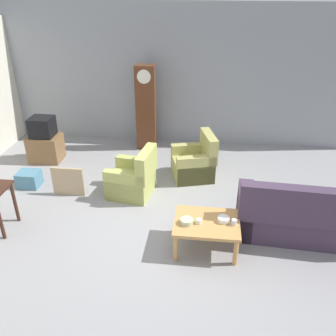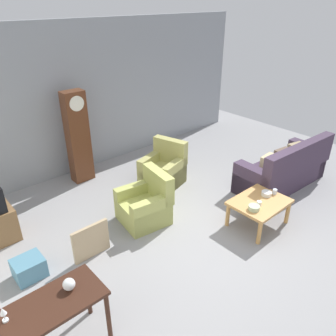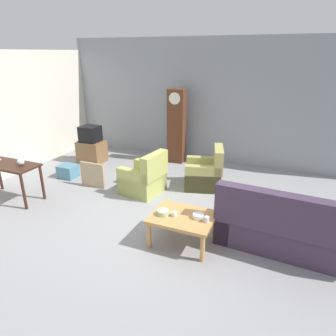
{
  "view_description": "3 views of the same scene",
  "coord_description": "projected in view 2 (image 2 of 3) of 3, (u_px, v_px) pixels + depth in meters",
  "views": [
    {
      "loc": [
        0.57,
        -4.79,
        3.66
      ],
      "look_at": [
        -0.05,
        0.49,
        0.83
      ],
      "focal_mm": 38.86,
      "sensor_mm": 36.0,
      "label": 1
    },
    {
      "loc": [
        -3.7,
        -2.94,
        3.59
      ],
      "look_at": [
        -0.28,
        0.9,
        0.91
      ],
      "focal_mm": 35.51,
      "sensor_mm": 36.0,
      "label": 2
    },
    {
      "loc": [
        2.01,
        -4.25,
        2.82
      ],
      "look_at": [
        -0.03,
        0.56,
        0.81
      ],
      "focal_mm": 32.28,
      "sensor_mm": 36.0,
      "label": 3
    }
  ],
  "objects": [
    {
      "name": "grandfather_clock",
      "position": [
        78.0,
        137.0,
        6.86
      ],
      "size": [
        0.44,
        0.3,
        1.95
      ],
      "color": "#562D19",
      "rests_on": "ground_plane"
    },
    {
      "name": "garage_door_wall",
      "position": [
        97.0,
        95.0,
        7.44
      ],
      "size": [
        8.4,
        0.16,
        3.2
      ],
      "primitive_type": "cube",
      "color": "gray",
      "rests_on": "ground_plane"
    },
    {
      "name": "cup_white_porcelain",
      "position": [
        259.0,
        203.0,
        5.54
      ],
      "size": [
        0.08,
        0.08,
        0.07
      ],
      "primitive_type": "cylinder",
      "color": "white",
      "rests_on": "coffee_table_wood"
    },
    {
      "name": "cup_blue_rimmed",
      "position": [
        275.0,
        192.0,
        5.84
      ],
      "size": [
        0.08,
        0.08,
        0.09
      ],
      "primitive_type": "cylinder",
      "color": "silver",
      "rests_on": "coffee_table_wood"
    },
    {
      "name": "armchair_olive_far",
      "position": [
        164.0,
        170.0,
        7.02
      ],
      "size": [
        0.97,
        0.95,
        0.92
      ],
      "color": "tan",
      "rests_on": "ground_plane"
    },
    {
      "name": "glass_dome_cloche",
      "position": [
        69.0,
        284.0,
        3.57
      ],
      "size": [
        0.14,
        0.14,
        0.14
      ],
      "primitive_type": "sphere",
      "color": "silver",
      "rests_on": "console_table_dark"
    },
    {
      "name": "couch_floral",
      "position": [
        284.0,
        170.0,
        6.91
      ],
      "size": [
        2.15,
        1.0,
        1.04
      ],
      "color": "#423347",
      "rests_on": "ground_plane"
    },
    {
      "name": "bowl_shallow_green",
      "position": [
        254.0,
        208.0,
        5.42
      ],
      "size": [
        0.19,
        0.19,
        0.08
      ],
      "primitive_type": "cylinder",
      "color": "#B2C69E",
      "rests_on": "coffee_table_wood"
    },
    {
      "name": "wine_glass_mid",
      "position": [
        3.0,
        313.0,
        3.19
      ],
      "size": [
        0.07,
        0.07,
        0.18
      ],
      "color": "silver",
      "rests_on": "console_table_dark"
    },
    {
      "name": "storage_box_blue",
      "position": [
        29.0,
        268.0,
        4.72
      ],
      "size": [
        0.41,
        0.36,
        0.3
      ],
      "primitive_type": "cube",
      "color": "teal",
      "rests_on": "ground_plane"
    },
    {
      "name": "ground_plane",
      "position": [
        214.0,
        227.0,
        5.79
      ],
      "size": [
        10.4,
        10.4,
        0.0
      ],
      "primitive_type": "plane",
      "color": "gray"
    },
    {
      "name": "bowl_white_stacked",
      "position": [
        267.0,
        194.0,
        5.81
      ],
      "size": [
        0.18,
        0.18,
        0.07
      ],
      "primitive_type": "cylinder",
      "color": "white",
      "rests_on": "coffee_table_wood"
    },
    {
      "name": "armchair_olive_near",
      "position": [
        146.0,
        205.0,
        5.84
      ],
      "size": [
        0.89,
        0.87,
        0.92
      ],
      "color": "tan",
      "rests_on": "ground_plane"
    },
    {
      "name": "framed_picture_leaning",
      "position": [
        91.0,
        241.0,
        5.03
      ],
      "size": [
        0.6,
        0.05,
        0.56
      ],
      "primitive_type": "cube",
      "color": "tan",
      "rests_on": "ground_plane"
    },
    {
      "name": "coffee_table_wood",
      "position": [
        259.0,
        204.0,
        5.69
      ],
      "size": [
        0.96,
        0.76,
        0.48
      ],
      "color": "tan",
      "rests_on": "ground_plane"
    },
    {
      "name": "console_table_dark",
      "position": [
        44.0,
        316.0,
        3.42
      ],
      "size": [
        1.3,
        0.56,
        0.76
      ],
      "color": "#381E14",
      "rests_on": "ground_plane"
    }
  ]
}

